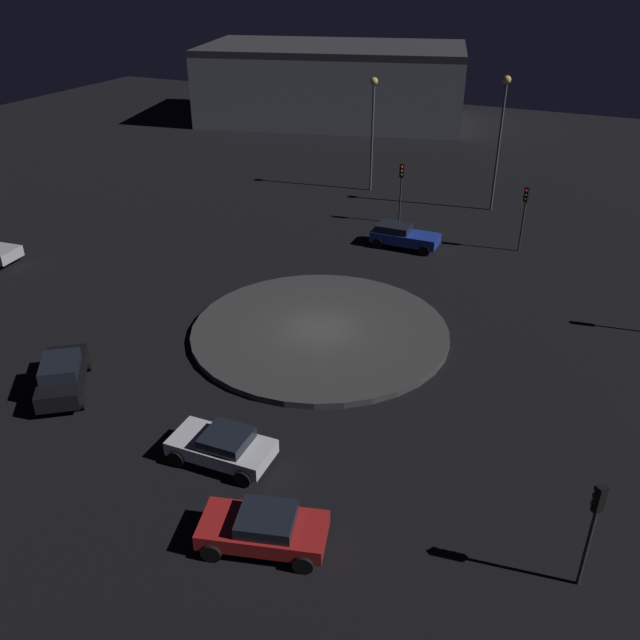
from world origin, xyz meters
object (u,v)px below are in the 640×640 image
at_px(traffic_light_northwest_near, 525,206).
at_px(traffic_light_west, 401,182).
at_px(streetlamp_west, 373,115).
at_px(traffic_light_northeast, 594,516).
at_px(store_building, 334,83).
at_px(car_blue, 403,236).
at_px(car_red, 264,528).
at_px(car_white, 223,446).
at_px(car_black, 62,375).
at_px(streetlamp_west_near, 502,123).

xyz_separation_m(traffic_light_northwest_near, traffic_light_west, (-1.62, -8.63, 0.02)).
bearing_deg(streetlamp_west, traffic_light_northwest_near, 59.18).
bearing_deg(traffic_light_northeast, store_building, -21.57).
relative_size(traffic_light_northwest_near, streetlamp_west, 0.48).
bearing_deg(traffic_light_northeast, car_blue, -21.84).
bearing_deg(traffic_light_northwest_near, store_building, -114.04).
height_order(car_blue, car_red, car_blue).
height_order(car_blue, traffic_light_west, traffic_light_west).
distance_m(car_blue, car_white, 22.91).
xyz_separation_m(car_black, car_red, (4.01, 12.15, -0.13)).
bearing_deg(streetlamp_west, car_blue, 30.90).
distance_m(traffic_light_northwest_near, streetlamp_west_near, 8.60).
xyz_separation_m(car_blue, car_black, (21.85, -8.12, 0.06)).
bearing_deg(car_black, traffic_light_west, -50.43).
height_order(car_black, traffic_light_northeast, traffic_light_northeast).
relative_size(traffic_light_northwest_near, traffic_light_west, 0.99).
bearing_deg(car_red, traffic_light_northeast, -179.95).
height_order(car_red, streetlamp_west_near, streetlamp_west_near).
relative_size(traffic_light_west, store_building, 0.13).
relative_size(car_black, traffic_light_west, 1.05).
xyz_separation_m(car_red, streetlamp_west_near, (-35.52, -0.35, 5.65)).
xyz_separation_m(car_white, traffic_light_northeast, (0.33, 12.78, 2.08)).
bearing_deg(car_black, streetlamp_west_near, -56.91).
bearing_deg(car_black, traffic_light_northeast, -130.06).
height_order(car_black, car_white, car_black).
bearing_deg(car_black, streetlamp_west, -39.80).
xyz_separation_m(car_black, car_white, (1.06, 8.76, -0.13)).
relative_size(traffic_light_northeast, streetlamp_west, 0.45).
bearing_deg(traffic_light_west, car_white, -0.46).
height_order(car_red, car_white, car_white).
xyz_separation_m(streetlamp_west, streetlamp_west_near, (0.69, 9.88, 0.42)).
relative_size(car_black, car_white, 1.13).
relative_size(car_red, traffic_light_northwest_near, 1.05).
distance_m(streetlamp_west_near, store_building, 33.07).
height_order(car_black, store_building, store_building).
bearing_deg(car_white, streetlamp_west, -80.40).
distance_m(car_white, streetlamp_west, 34.35).
bearing_deg(traffic_light_west, streetlamp_west, -149.09).
relative_size(car_red, traffic_light_northeast, 1.14).
xyz_separation_m(car_black, streetlamp_west_near, (-31.51, 11.80, 5.52)).
height_order(traffic_light_northwest_near, traffic_light_west, traffic_light_west).
bearing_deg(store_building, car_red, 96.63).
relative_size(streetlamp_west_near, store_building, 0.30).
bearing_deg(streetlamp_west, car_white, 11.61).
distance_m(traffic_light_northwest_near, streetlamp_west, 15.64).
xyz_separation_m(traffic_light_northeast, store_building, (-56.38, -32.90, 1.23)).
bearing_deg(car_blue, traffic_light_west, 110.64).
bearing_deg(store_building, traffic_light_northwest_near, 115.71).
distance_m(car_blue, car_black, 23.31).
height_order(car_blue, car_white, car_blue).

